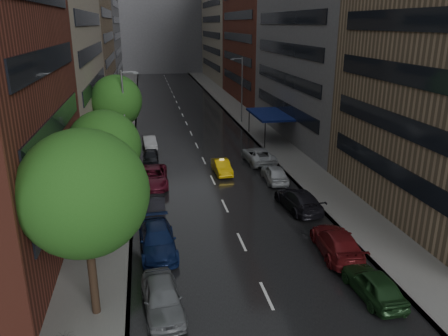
% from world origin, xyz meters
% --- Properties ---
extents(road, '(14.00, 140.00, 0.01)m').
position_xyz_m(road, '(0.00, 50.00, 0.01)').
color(road, black).
rests_on(road, ground).
extents(sidewalk_left, '(4.00, 140.00, 0.15)m').
position_xyz_m(sidewalk_left, '(-9.00, 50.00, 0.07)').
color(sidewalk_left, gray).
rests_on(sidewalk_left, ground).
extents(sidewalk_right, '(4.00, 140.00, 0.15)m').
position_xyz_m(sidewalk_right, '(9.00, 50.00, 0.07)').
color(sidewalk_right, gray).
rests_on(sidewalk_right, ground).
extents(buildings_left, '(8.00, 108.00, 38.00)m').
position_xyz_m(buildings_left, '(-15.00, 58.79, 15.99)').
color(buildings_left, maroon).
rests_on(buildings_left, ground).
extents(buildings_right, '(8.05, 109.10, 36.00)m').
position_xyz_m(buildings_right, '(15.00, 56.70, 15.03)').
color(buildings_right, '#937A5B').
rests_on(buildings_right, ground).
extents(building_far, '(40.00, 14.00, 32.00)m').
position_xyz_m(building_far, '(0.00, 118.00, 16.00)').
color(building_far, slate).
rests_on(building_far, ground).
extents(tree_near, '(5.83, 5.83, 9.29)m').
position_xyz_m(tree_near, '(-8.60, 4.02, 6.36)').
color(tree_near, '#382619').
rests_on(tree_near, ground).
extents(tree_mid, '(5.04, 5.04, 8.04)m').
position_xyz_m(tree_mid, '(-8.60, 15.00, 5.50)').
color(tree_mid, '#382619').
rests_on(tree_mid, ground).
extents(tree_far, '(5.34, 5.34, 8.51)m').
position_xyz_m(tree_far, '(-8.60, 32.20, 5.82)').
color(tree_far, '#382619').
rests_on(tree_far, ground).
extents(taxi, '(1.55, 4.02, 1.31)m').
position_xyz_m(taxi, '(1.13, 23.67, 0.65)').
color(taxi, '#EAB60C').
rests_on(taxi, ground).
extents(parked_cars_left, '(2.74, 34.81, 1.59)m').
position_xyz_m(parked_cars_left, '(-5.40, 17.01, 0.75)').
color(parked_cars_left, slate).
rests_on(parked_cars_left, ground).
extents(parked_cars_right, '(2.73, 28.51, 1.58)m').
position_xyz_m(parked_cars_right, '(5.40, 15.28, 0.77)').
color(parked_cars_right, '#193719').
rests_on(parked_cars_right, ground).
extents(street_lamp_left, '(1.74, 0.22, 9.00)m').
position_xyz_m(street_lamp_left, '(-7.72, 30.00, 4.89)').
color(street_lamp_left, gray).
rests_on(street_lamp_left, sidewalk_left).
extents(street_lamp_right, '(1.74, 0.22, 9.00)m').
position_xyz_m(street_lamp_right, '(7.72, 45.00, 4.89)').
color(street_lamp_right, gray).
rests_on(street_lamp_right, sidewalk_right).
extents(awning, '(4.00, 8.00, 3.12)m').
position_xyz_m(awning, '(8.98, 35.00, 3.13)').
color(awning, navy).
rests_on(awning, sidewalk_right).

